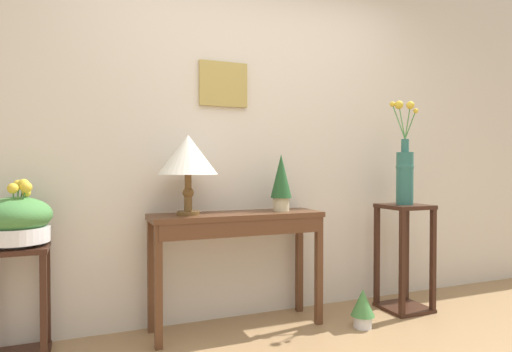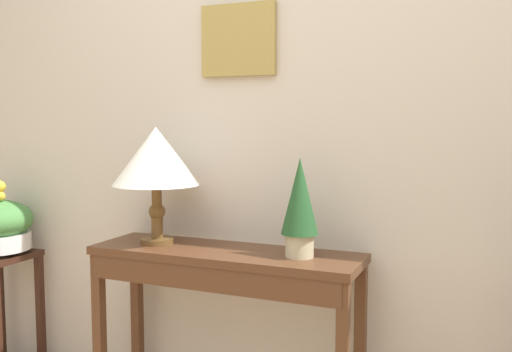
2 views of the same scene
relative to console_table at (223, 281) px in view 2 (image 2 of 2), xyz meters
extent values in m
cube|color=beige|center=(0.15, 0.29, 0.74)|extent=(9.00, 0.10, 2.80)
cube|color=tan|center=(-0.03, 0.22, 1.03)|extent=(0.35, 0.02, 0.32)
cube|color=#5A9BB0|center=(-0.03, 0.22, 1.03)|extent=(0.28, 0.01, 0.25)
cube|color=#56331E|center=(0.00, 0.02, 0.11)|extent=(1.17, 0.35, 0.03)
cube|color=#56331E|center=(0.00, -0.14, 0.04)|extent=(1.10, 0.03, 0.10)
cube|color=#56331E|center=(-0.55, -0.12, -0.28)|extent=(0.04, 0.04, 0.75)
cube|color=#56331E|center=(-0.55, 0.17, -0.28)|extent=(0.04, 0.04, 0.75)
cube|color=#56331E|center=(0.55, 0.17, -0.28)|extent=(0.05, 0.04, 0.75)
cylinder|color=brown|center=(-0.33, 0.02, 0.14)|extent=(0.15, 0.15, 0.02)
cylinder|color=brown|center=(-0.33, 0.02, 0.21)|extent=(0.05, 0.05, 0.12)
sphere|color=brown|center=(-0.33, 0.02, 0.27)|extent=(0.07, 0.07, 0.07)
cylinder|color=brown|center=(-0.33, 0.02, 0.33)|extent=(0.04, 0.04, 0.12)
cone|color=white|center=(-0.33, 0.02, 0.52)|extent=(0.39, 0.39, 0.26)
cylinder|color=beige|center=(0.33, 0.02, 0.17)|extent=(0.12, 0.12, 0.09)
cone|color=#235128|center=(0.33, 0.02, 0.37)|extent=(0.15, 0.15, 0.31)
cube|color=#381E14|center=(-1.46, 0.17, -0.33)|extent=(0.04, 0.04, 0.59)
cube|color=#381E14|center=(-1.17, 0.17, -0.33)|extent=(0.04, 0.04, 0.59)
sphere|color=gold|center=(-1.31, 0.06, 0.34)|extent=(0.06, 0.06, 0.06)
sphere|color=gold|center=(-1.26, 0.02, 0.29)|extent=(0.05, 0.05, 0.05)
camera|label=1|loc=(-0.97, -2.71, 0.44)|focal=30.19mm
camera|label=2|loc=(1.06, -2.14, 0.67)|focal=40.49mm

